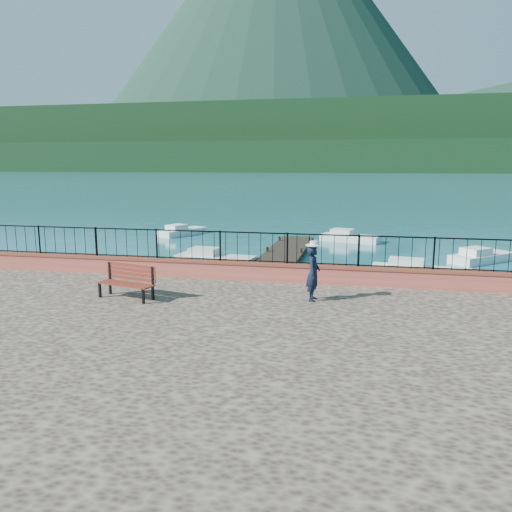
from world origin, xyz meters
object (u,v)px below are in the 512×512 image
at_px(boat_1, 421,268).
at_px(boat_3, 182,229).
at_px(person, 313,273).
at_px(boat_0, 215,256).
at_px(boat_4, 350,235).
at_px(boat_2, 483,254).
at_px(park_bench, 127,288).

xyz_separation_m(boat_1, boat_3, (-14.83, 10.34, 0.00)).
distance_m(person, boat_1, 10.01).
relative_size(boat_0, boat_1, 0.94).
height_order(boat_0, boat_4, same).
bearing_deg(boat_2, boat_4, 98.47).
bearing_deg(boat_4, person, -74.10).
relative_size(park_bench, boat_4, 0.47).
height_order(park_bench, boat_0, park_bench).
height_order(boat_1, boat_3, same).
bearing_deg(person, boat_2, -25.93).
bearing_deg(person, boat_4, 0.98).
xyz_separation_m(person, boat_2, (7.29, 13.33, -1.56)).
height_order(boat_1, boat_4, same).
bearing_deg(boat_4, park_bench, -88.35).
distance_m(boat_0, boat_1, 9.68).
relative_size(person, boat_4, 0.41).
bearing_deg(boat_2, boat_3, 119.20).
bearing_deg(boat_3, park_bench, -138.66).
bearing_deg(boat_0, park_bench, -78.74).
height_order(park_bench, person, person).
height_order(boat_0, boat_2, same).
bearing_deg(boat_0, boat_4, 61.61).
bearing_deg(person, boat_1, -20.22).
height_order(person, boat_1, person).
bearing_deg(park_bench, boat_4, 88.07).
height_order(person, boat_2, person).
bearing_deg(park_bench, boat_1, 62.26).
bearing_deg(park_bench, boat_3, 120.28).
bearing_deg(boat_1, boat_4, 116.64).
bearing_deg(boat_0, person, -52.53).
xyz_separation_m(person, boat_3, (-10.97, 19.44, -1.56)).
bearing_deg(boat_1, boat_2, 58.93).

